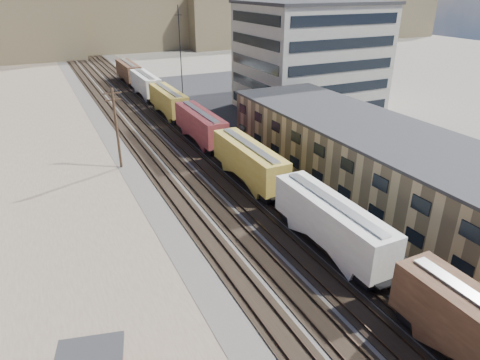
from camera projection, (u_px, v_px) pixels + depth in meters
name	position (u px, v px, depth m)	size (l,w,h in m)	color
ballast_bed	(168.00, 139.00, 63.49)	(18.00, 200.00, 0.06)	#4C4742
dirt_yard	(21.00, 191.00, 47.37)	(24.00, 180.00, 0.03)	#71604D
asphalt_lot	(351.00, 148.00, 59.99)	(26.00, 120.00, 0.04)	#232326
rail_tracks	(164.00, 139.00, 63.24)	(11.40, 200.00, 0.24)	black
freight_train	(222.00, 140.00, 54.52)	(3.00, 119.74, 4.46)	black
warehouse	(363.00, 155.00, 47.52)	(12.40, 40.40, 7.25)	tan
office_tower	(310.00, 57.00, 74.80)	(22.60, 18.60, 18.45)	#9E998E
utility_pole_north	(117.00, 127.00, 51.37)	(2.20, 0.32, 10.00)	#382619
radio_mast	(181.00, 63.00, 70.25)	(1.20, 0.16, 18.00)	black
hills_north	(68.00, 5.00, 154.00)	(265.00, 80.00, 32.00)	brown
parked_car_blue	(299.00, 124.00, 67.71)	(2.39, 5.19, 1.44)	#171E52
parked_car_far	(352.00, 123.00, 68.25)	(1.75, 4.36, 1.49)	white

